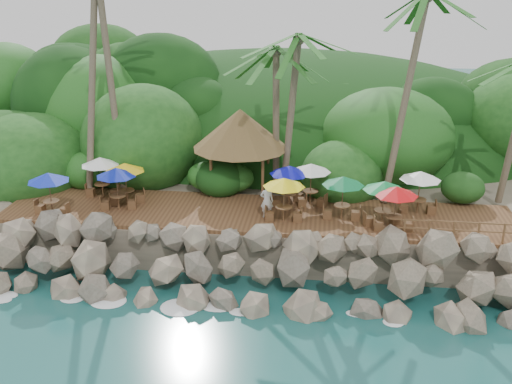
# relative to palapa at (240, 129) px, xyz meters

# --- Properties ---
(ground) EXTENTS (140.00, 140.00, 0.00)m
(ground) POSITION_rel_palapa_xyz_m (1.27, -9.28, -5.79)
(ground) COLOR #19514F
(ground) RESTS_ON ground
(land_base) EXTENTS (32.00, 25.20, 2.10)m
(land_base) POSITION_rel_palapa_xyz_m (1.27, 6.72, -4.74)
(land_base) COLOR gray
(land_base) RESTS_ON ground
(jungle_hill) EXTENTS (44.80, 28.00, 15.40)m
(jungle_hill) POSITION_rel_palapa_xyz_m (1.27, 14.22, -5.79)
(jungle_hill) COLOR #143811
(jungle_hill) RESTS_ON ground
(seawall) EXTENTS (29.00, 4.00, 2.30)m
(seawall) POSITION_rel_palapa_xyz_m (1.27, -7.28, -4.64)
(seawall) COLOR gray
(seawall) RESTS_ON ground
(terrace) EXTENTS (26.00, 5.00, 0.20)m
(terrace) POSITION_rel_palapa_xyz_m (1.27, -3.28, -3.59)
(terrace) COLOR brown
(terrace) RESTS_ON land_base
(jungle_foliage) EXTENTS (44.00, 16.00, 12.00)m
(jungle_foliage) POSITION_rel_palapa_xyz_m (1.27, 5.72, -5.79)
(jungle_foliage) COLOR #143811
(jungle_foliage) RESTS_ON ground
(foam_line) EXTENTS (25.20, 0.80, 0.06)m
(foam_line) POSITION_rel_palapa_xyz_m (1.27, -8.98, -5.76)
(foam_line) COLOR white
(foam_line) RESTS_ON ground
(palms) EXTENTS (27.92, 6.79, 14.87)m
(palms) POSITION_rel_palapa_xyz_m (2.09, -0.46, 6.62)
(palms) COLOR brown
(palms) RESTS_ON ground
(palapa) EXTENTS (5.27, 5.27, 4.60)m
(palapa) POSITION_rel_palapa_xyz_m (0.00, 0.00, 0.00)
(palapa) COLOR brown
(palapa) RESTS_ON ground
(dining_clusters) EXTENTS (20.40, 5.14, 2.24)m
(dining_clusters) POSITION_rel_palapa_xyz_m (1.14, -3.35, -1.63)
(dining_clusters) COLOR brown
(dining_clusters) RESTS_ON terrace
(railing) EXTENTS (6.10, 0.10, 1.00)m
(railing) POSITION_rel_palapa_xyz_m (11.18, -5.63, -2.89)
(railing) COLOR brown
(railing) RESTS_ON terrace
(waiter) EXTENTS (0.67, 0.46, 1.78)m
(waiter) POSITION_rel_palapa_xyz_m (1.89, -3.88, -2.60)
(waiter) COLOR white
(waiter) RESTS_ON terrace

